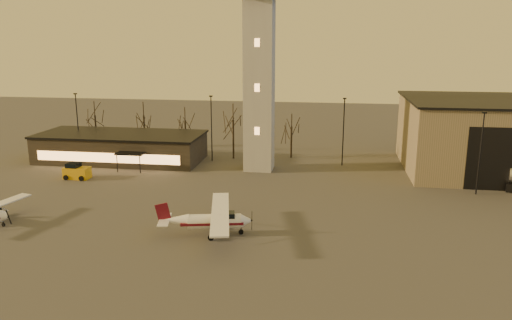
# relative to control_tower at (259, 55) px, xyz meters

# --- Properties ---
(ground) EXTENTS (220.00, 220.00, 0.00)m
(ground) POSITION_rel_control_tower_xyz_m (0.00, -30.00, -16.33)
(ground) COLOR #3E3B39
(ground) RESTS_ON ground
(control_tower) EXTENTS (6.80, 6.80, 32.60)m
(control_tower) POSITION_rel_control_tower_xyz_m (0.00, 0.00, 0.00)
(control_tower) COLOR #9E9B96
(control_tower) RESTS_ON ground
(terminal) EXTENTS (25.40, 12.20, 4.30)m
(terminal) POSITION_rel_control_tower_xyz_m (-21.99, 1.98, -14.17)
(terminal) COLOR black
(terminal) RESTS_ON ground
(light_poles) EXTENTS (58.50, 12.25, 10.14)m
(light_poles) POSITION_rel_control_tower_xyz_m (0.50, 1.00, -10.92)
(light_poles) COLOR black
(light_poles) RESTS_ON ground
(tree_row) EXTENTS (37.20, 9.20, 8.80)m
(tree_row) POSITION_rel_control_tower_xyz_m (-13.70, 9.16, -10.39)
(tree_row) COLOR black
(tree_row) RESTS_ON ground
(cessna_front) EXTENTS (9.76, 12.28, 3.38)m
(cessna_front) POSITION_rel_control_tower_xyz_m (-0.42, -25.54, -15.17)
(cessna_front) COLOR white
(cessna_front) RESTS_ON ground
(service_cart) EXTENTS (3.45, 2.26, 2.15)m
(service_cart) POSITION_rel_control_tower_xyz_m (-23.75, -8.85, -15.51)
(service_cart) COLOR #CB940B
(service_cart) RESTS_ON ground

